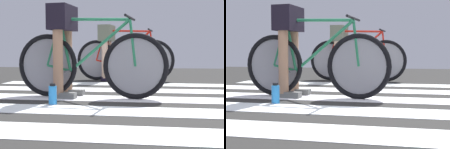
# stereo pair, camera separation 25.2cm
# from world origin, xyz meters

# --- Properties ---
(ground) EXTENTS (18.00, 14.00, 0.02)m
(ground) POSITION_xyz_m (0.00, 0.00, 0.01)
(ground) COLOR #2B2A28
(crosswalk_markings) EXTENTS (5.37, 4.27, 0.00)m
(crosswalk_markings) POSITION_xyz_m (-0.03, 0.19, 0.02)
(crosswalk_markings) COLOR white
(crosswalk_markings) RESTS_ON ground
(bicycle_1_of_2) EXTENTS (1.73, 0.52, 0.93)m
(bicycle_1_of_2) POSITION_xyz_m (-0.83, 0.59, 0.41)
(bicycle_1_of_2) COLOR black
(bicycle_1_of_2) RESTS_ON ground
(cyclist_1_of_2) EXTENTS (0.34, 0.43, 1.03)m
(cyclist_1_of_2) POSITION_xyz_m (-1.14, 0.62, 0.69)
(cyclist_1_of_2) COLOR #A87A5B
(cyclist_1_of_2) RESTS_ON ground
(bicycle_2_of_2) EXTENTS (1.73, 0.52, 0.93)m
(bicycle_2_of_2) POSITION_xyz_m (-0.67, 2.72, 0.41)
(bicycle_2_of_2) COLOR black
(bicycle_2_of_2) RESTS_ON ground
(cyclist_2_of_2) EXTENTS (0.34, 0.43, 0.97)m
(cyclist_2_of_2) POSITION_xyz_m (-0.98, 2.75, 0.65)
(cyclist_2_of_2) COLOR beige
(cyclist_2_of_2) RESTS_ON ground
(water_bottle) EXTENTS (0.08, 0.08, 0.21)m
(water_bottle) POSITION_xyz_m (-1.09, 0.08, 0.12)
(water_bottle) COLOR #2B8ADF
(water_bottle) RESTS_ON ground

